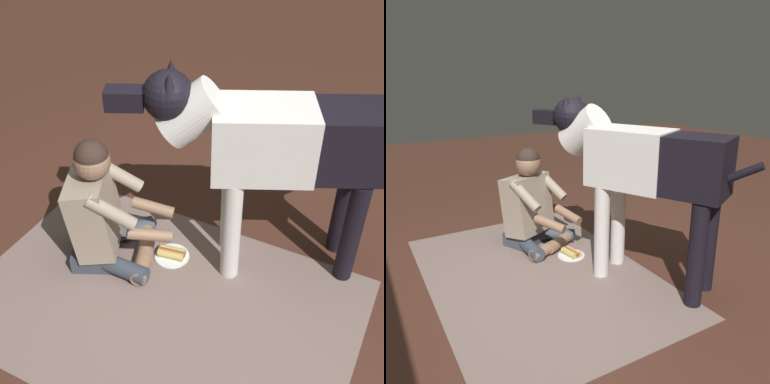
# 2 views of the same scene
# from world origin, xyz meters

# --- Properties ---
(ground_plane) EXTENTS (13.56, 13.56, 0.00)m
(ground_plane) POSITION_xyz_m (0.00, 0.00, 0.00)
(ground_plane) COLOR #46271C
(area_rug) EXTENTS (2.19, 1.50, 0.01)m
(area_rug) POSITION_xyz_m (0.28, 0.32, 0.00)
(area_rug) COLOR #77615B
(area_rug) RESTS_ON ground
(person_sitting_on_floor) EXTENTS (0.70, 0.63, 0.85)m
(person_sitting_on_floor) POSITION_xyz_m (0.78, 0.13, 0.35)
(person_sitting_on_floor) COLOR #37404B
(person_sitting_on_floor) RESTS_ON ground
(large_dog) EXTENTS (1.53, 0.84, 1.29)m
(large_dog) POSITION_xyz_m (-0.10, -0.29, 0.84)
(large_dog) COLOR silver
(large_dog) RESTS_ON ground
(hot_dog_on_plate) EXTENTS (0.22, 0.22, 0.06)m
(hot_dog_on_plate) POSITION_xyz_m (0.41, -0.05, 0.03)
(hot_dog_on_plate) COLOR white
(hot_dog_on_plate) RESTS_ON ground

